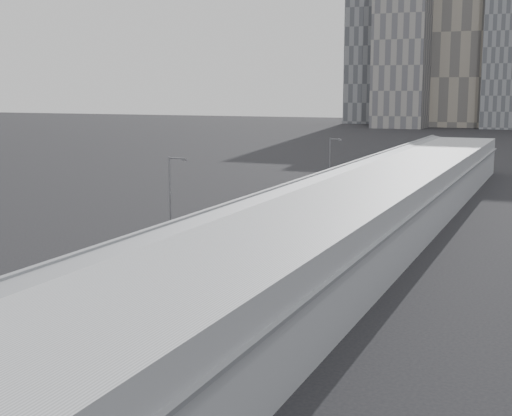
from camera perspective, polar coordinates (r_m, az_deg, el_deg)
The scene contains 21 objects.
sidewalk at distance 71.48m, azimuth 4.48°, elevation -3.56°, with size 10.00×170.00×0.12m, color gray.
lane_line at distance 75.46m, azimuth -3.09°, elevation -2.89°, with size 0.12×160.00×0.02m, color gold.
depot at distance 69.61m, azimuth 7.63°, elevation -1.07°, with size 12.45×160.40×7.20m.
skyline at distance 338.64m, azimuth 18.12°, elevation 14.85°, with size 145.00×64.00×120.00m.
bus_1 at distance 45.23m, azimuth -18.07°, elevation -9.81°, with size 3.59×12.63×3.64m.
bus_2 at distance 55.30m, azimuth -9.01°, elevation -5.97°, with size 3.56×12.42×3.58m.
bus_3 at distance 66.06m, azimuth -3.10°, elevation -3.30°, with size 3.51×12.78×3.69m.
bus_4 at distance 78.96m, azimuth 1.01°, elevation -1.11°, with size 3.84×13.63×3.93m.
bus_5 at distance 92.02m, azimuth 4.42°, elevation 0.41°, with size 3.60×14.14×4.09m.
bus_6 at distance 105.15m, azimuth 7.23°, elevation 1.47°, with size 4.12×13.93×4.01m.
bus_7 at distance 118.87m, azimuth 8.81°, elevation 2.28°, with size 2.82×12.65×3.69m.
bus_8 at distance 131.48m, azimuth 10.27°, elevation 2.93°, with size 2.88×12.94×3.78m.
bus_9 at distance 147.37m, azimuth 11.94°, elevation 3.52°, with size 3.38×12.26×3.54m.
tree_1 at distance 54.54m, azimuth -5.83°, elevation -3.81°, with size 2.66×2.66×4.99m.
tree_2 at distance 71.70m, azimuth 2.13°, elevation -0.97°, with size 1.78×1.78×4.08m.
tree_3 at distance 98.80m, azimuth 8.01°, elevation 2.12°, with size 2.42×2.42×4.92m.
tree_4 at distance 119.86m, azimuth 10.72°, elevation 3.33°, with size 2.97×2.97×5.23m.
street_lamp_near at distance 70.38m, azimuth -6.77°, elevation 0.73°, with size 2.04×0.22×9.67m.
street_lamp_far at distance 118.39m, azimuth 6.02°, elevation 3.90°, with size 2.04×0.22×8.26m.
shipping_container at distance 121.88m, azimuth 6.02°, elevation 2.33°, with size 2.72×6.86×2.32m, color #14411F.
suv at distance 141.57m, azimuth 8.54°, elevation 3.14°, with size 2.93×6.35×1.76m, color black.
Camera 1 is at (31.53, -10.92, 16.06)m, focal length 50.00 mm.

